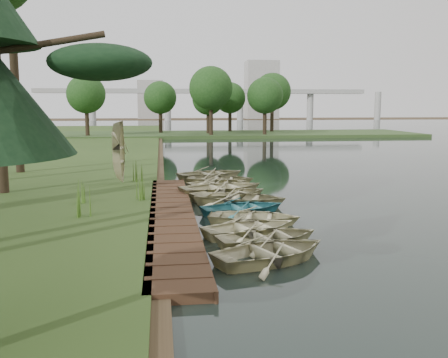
{
  "coord_description": "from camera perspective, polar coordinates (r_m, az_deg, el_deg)",
  "views": [
    {
      "loc": [
        -1.94,
        -17.92,
        4.17
      ],
      "look_at": [
        0.29,
        -0.3,
        1.54
      ],
      "focal_mm": 40.0,
      "sensor_mm": 36.0,
      "label": 1
    }
  ],
  "objects": [
    {
      "name": "ground",
      "position": [
        18.5,
        -1.0,
        -4.62
      ],
      "size": [
        300.0,
        300.0,
        0.0
      ],
      "primitive_type": "plane",
      "color": "#3D2F1D"
    },
    {
      "name": "boardwalk",
      "position": [
        18.36,
        -5.98,
        -4.28
      ],
      "size": [
        1.6,
        16.0,
        0.3
      ],
      "primitive_type": "cube",
      "color": "#3A2516",
      "rests_on": "ground"
    },
    {
      "name": "peninsula",
      "position": [
        68.75,
        1.13,
        5.12
      ],
      "size": [
        50.0,
        14.0,
        0.45
      ],
      "primitive_type": "cube",
      "color": "#2F471F",
      "rests_on": "ground"
    },
    {
      "name": "far_trees",
      "position": [
        68.27,
        -1.67,
        10.31
      ],
      "size": [
        45.6,
        5.6,
        8.8
      ],
      "color": "black",
      "rests_on": "peninsula"
    },
    {
      "name": "bridge",
      "position": [
        138.68,
        -1.32,
        9.62
      ],
      "size": [
        95.9,
        4.0,
        8.6
      ],
      "color": "#A5A5A0",
      "rests_on": "ground"
    },
    {
      "name": "building_a",
      "position": [
        161.19,
        4.3,
        10.11
      ],
      "size": [
        10.0,
        8.0,
        18.0
      ],
      "primitive_type": "cube",
      "color": "#A5A5A0",
      "rests_on": "ground"
    },
    {
      "name": "building_b",
      "position": [
        162.95,
        -8.38,
        8.97
      ],
      "size": [
        8.0,
        8.0,
        12.0
      ],
      "primitive_type": "cube",
      "color": "#A5A5A0",
      "rests_on": "ground"
    },
    {
      "name": "rowboat_0",
      "position": [
        13.46,
        5.57,
        -7.9
      ],
      "size": [
        4.05,
        3.52,
        0.7
      ],
      "primitive_type": "imported",
      "rotation": [
        0.0,
        0.0,
        1.96
      ],
      "color": "#BFB98A",
      "rests_on": "water"
    },
    {
      "name": "rowboat_1",
      "position": [
        14.96,
        5.16,
        -6.31
      ],
      "size": [
        3.64,
        2.98,
        0.66
      ],
      "primitive_type": "imported",
      "rotation": [
        0.0,
        0.0,
        1.82
      ],
      "color": "#BFB98A",
      "rests_on": "water"
    },
    {
      "name": "rowboat_2",
      "position": [
        16.01,
        3.07,
        -5.3
      ],
      "size": [
        3.74,
        3.16,
        0.66
      ],
      "primitive_type": "imported",
      "rotation": [
        0.0,
        0.0,
        1.89
      ],
      "color": "#BFB98A",
      "rests_on": "water"
    },
    {
      "name": "rowboat_3",
      "position": [
        17.46,
        3.48,
        -4.14
      ],
      "size": [
        3.69,
        3.07,
        0.66
      ],
      "primitive_type": "imported",
      "rotation": [
        0.0,
        0.0,
        1.29
      ],
      "color": "#BFB98A",
      "rests_on": "water"
    },
    {
      "name": "rowboat_4",
      "position": [
        19.02,
        2.25,
        -3.07
      ],
      "size": [
        3.71,
        3.02,
        0.68
      ],
      "primitive_type": "imported",
      "rotation": [
        0.0,
        0.0,
        1.8
      ],
      "color": "#2B7077",
      "rests_on": "water"
    },
    {
      "name": "rowboat_5",
      "position": [
        20.63,
        1.89,
        -2.01
      ],
      "size": [
        4.48,
        3.85,
        0.78
      ],
      "primitive_type": "imported",
      "rotation": [
        0.0,
        0.0,
        1.21
      ],
      "color": "#BFB98A",
      "rests_on": "water"
    },
    {
      "name": "rowboat_6",
      "position": [
        21.87,
        0.7,
        -1.48
      ],
      "size": [
        4.17,
        3.58,
        0.73
      ],
      "primitive_type": "imported",
      "rotation": [
        0.0,
        0.0,
        1.93
      ],
      "color": "#BFB98A",
      "rests_on": "water"
    },
    {
      "name": "rowboat_7",
      "position": [
        23.12,
        -0.21,
        -0.81
      ],
      "size": [
        4.63,
        3.87,
        0.82
      ],
      "primitive_type": "imported",
      "rotation": [
        0.0,
        0.0,
        1.86
      ],
      "color": "#BFB98A",
      "rests_on": "water"
    },
    {
      "name": "rowboat_8",
      "position": [
        24.96,
        -0.67,
        -0.34
      ],
      "size": [
        3.56,
        2.91,
        0.64
      ],
      "primitive_type": "imported",
      "rotation": [
        0.0,
        0.0,
        1.82
      ],
      "color": "#BFB98A",
      "rests_on": "water"
    },
    {
      "name": "rowboat_9",
      "position": [
        26.15,
        -0.44,
        0.15
      ],
      "size": [
        3.89,
        3.09,
        0.72
      ],
      "primitive_type": "imported",
      "rotation": [
        0.0,
        0.0,
        1.38
      ],
      "color": "#BFB98A",
      "rests_on": "water"
    },
    {
      "name": "rowboat_10",
      "position": [
        27.92,
        -1.47,
        0.74
      ],
      "size": [
        4.49,
        3.82,
        0.79
      ],
      "primitive_type": "imported",
      "rotation": [
        0.0,
        0.0,
        1.9
      ],
      "color": "#BFB98A",
      "rests_on": "water"
    },
    {
      "name": "stored_rowboat",
      "position": [
        25.54,
        -11.63,
        0.25
      ],
      "size": [
        3.3,
        2.5,
        0.64
      ],
      "primitive_type": "imported",
      "rotation": [
        3.14,
        0.0,
        1.48
      ],
      "color": "#BFB98A",
      "rests_on": "bank"
    },
    {
      "name": "reeds_0",
      "position": [
        18.12,
        -15.62,
        -2.61
      ],
      "size": [
        0.6,
        0.6,
        1.01
      ],
      "primitive_type": "cone",
      "color": "#3F661E",
      "rests_on": "bank"
    },
    {
      "name": "reeds_1",
      "position": [
        20.78,
        -15.81,
        -1.33
      ],
      "size": [
        0.6,
        0.6,
        0.94
      ],
      "primitive_type": "cone",
      "color": "#3F661E",
      "rests_on": "bank"
    },
    {
      "name": "reeds_2",
      "position": [
        20.82,
        -9.55,
        -1.01
      ],
      "size": [
        0.6,
        0.6,
        1.01
      ],
      "primitive_type": "cone",
      "color": "#3F661E",
      "rests_on": "bank"
    },
    {
      "name": "reeds_3",
      "position": [
        25.91,
        -9.8,
        0.88
      ],
      "size": [
        0.6,
        0.6,
        1.06
      ],
      "primitive_type": "cone",
      "color": "#3F661E",
      "rests_on": "bank"
    }
  ]
}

